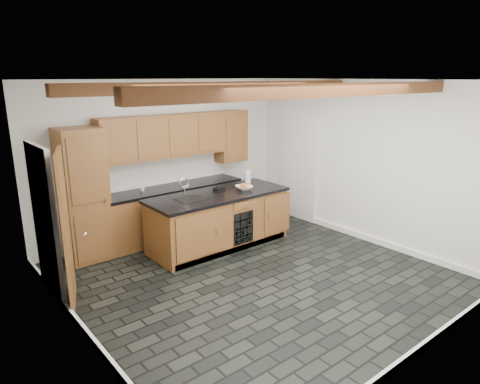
% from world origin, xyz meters
% --- Properties ---
extents(ground, '(5.00, 5.00, 0.00)m').
position_xyz_m(ground, '(0.00, 0.00, 0.00)').
color(ground, black).
rests_on(ground, ground).
extents(room_shell, '(5.01, 5.00, 5.00)m').
position_xyz_m(room_shell, '(-0.09, 0.53, 1.53)').
color(room_shell, white).
rests_on(room_shell, ground).
extents(back_cabinetry, '(3.65, 0.62, 2.20)m').
position_xyz_m(back_cabinetry, '(-0.38, 2.24, 0.98)').
color(back_cabinetry, brown).
rests_on(back_cabinetry, ground).
extents(island, '(2.48, 0.96, 0.93)m').
position_xyz_m(island, '(0.31, 1.28, 0.46)').
color(island, brown).
rests_on(island, ground).
extents(faucet, '(0.45, 0.40, 0.34)m').
position_xyz_m(faucet, '(-0.25, 1.33, 0.96)').
color(faucet, black).
rests_on(faucet, island).
extents(kitchen_scale, '(0.23, 0.16, 0.06)m').
position_xyz_m(kitchen_scale, '(0.46, 1.48, 0.96)').
color(kitchen_scale, black).
rests_on(kitchen_scale, island).
extents(fruit_bowl, '(0.36, 0.36, 0.07)m').
position_xyz_m(fruit_bowl, '(0.80, 1.21, 0.97)').
color(fruit_bowl, silver).
rests_on(fruit_bowl, island).
extents(fruit_cluster, '(0.16, 0.17, 0.07)m').
position_xyz_m(fruit_cluster, '(0.80, 1.21, 1.00)').
color(fruit_cluster, '#A9162C').
rests_on(fruit_cluster, fruit_bowl).
extents(paper_towel, '(0.11, 0.11, 0.25)m').
position_xyz_m(paper_towel, '(1.16, 1.55, 1.05)').
color(paper_towel, white).
rests_on(paper_towel, island).
extents(mug, '(0.10, 0.10, 0.08)m').
position_xyz_m(mug, '(-0.62, 2.26, 0.97)').
color(mug, white).
rests_on(mug, back_cabinetry).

